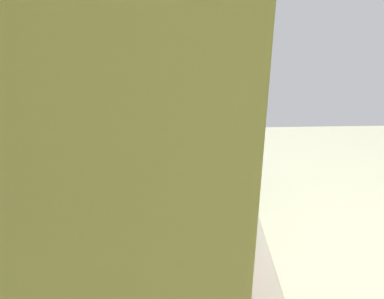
{
  "coord_description": "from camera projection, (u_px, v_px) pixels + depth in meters",
  "views": [
    {
      "loc": [
        -1.67,
        1.3,
        1.95
      ],
      "look_at": [
        -0.27,
        1.25,
        1.28
      ],
      "focal_mm": 38.37,
      "sensor_mm": 36.0,
      "label": 1
    }
  ],
  "objects": [
    {
      "name": "bowl",
      "position": [
        207.0,
        189.0,
        1.96
      ],
      "size": [
        0.19,
        0.19,
        0.05
      ],
      "color": "#D84C47",
      "rests_on": "counter_run"
    },
    {
      "name": "upper_cabinets",
      "position": [
        133.0,
        17.0,
        1.21
      ],
      "size": [
        2.2,
        0.34,
        0.62
      ],
      "color": "#DDE37C"
    },
    {
      "name": "wall_back",
      "position": [
        94.0,
        110.0,
        1.75
      ],
      "size": [
        3.95,
        0.12,
        2.71
      ],
      "primitive_type": "cube",
      "color": "beige",
      "rests_on": "ground_plane"
    },
    {
      "name": "microwave",
      "position": [
        178.0,
        119.0,
        2.49
      ],
      "size": [
        0.45,
        0.39,
        0.27
      ],
      "color": "white",
      "rests_on": "counter_run"
    },
    {
      "name": "kettle",
      "position": [
        219.0,
        263.0,
        1.42
      ],
      "size": [
        0.22,
        0.16,
        0.17
      ],
      "color": "red",
      "rests_on": "counter_run"
    },
    {
      "name": "oven_range",
      "position": [
        179.0,
        149.0,
        3.46
      ],
      "size": [
        0.7,
        0.61,
        1.09
      ],
      "color": "black",
      "rests_on": "ground_plane"
    }
  ]
}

